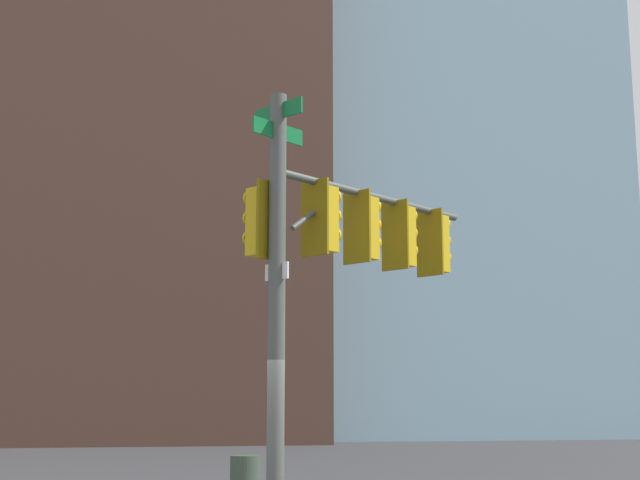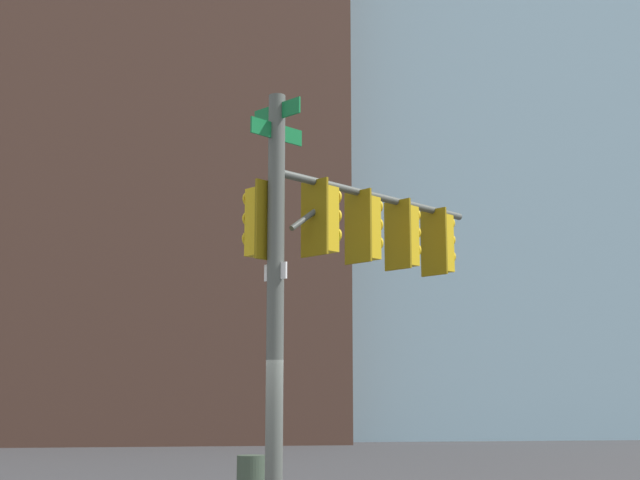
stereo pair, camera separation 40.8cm
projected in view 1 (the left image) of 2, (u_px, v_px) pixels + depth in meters
signal_pole_assembly at (339, 249)px, 13.85m from camera, size 4.11×3.07×6.36m
building_brick_midblock at (97, 29)px, 51.01m from camera, size 23.83×16.73×45.53m
building_brick_farside at (32, 140)px, 69.03m from camera, size 18.27×18.75×43.58m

